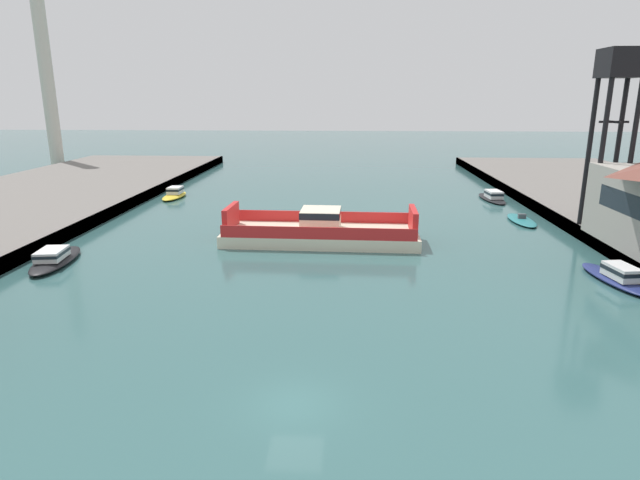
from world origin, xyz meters
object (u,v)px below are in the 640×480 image
chain_ferry (321,231)px  moored_boat_near_left (493,197)px  moored_boat_far_right (522,220)px  crane_tower (619,89)px  moored_boat_mid_left (55,258)px  smokestack_distant_a (45,65)px  moored_boat_far_left (617,276)px  moored_boat_mid_right (175,194)px

chain_ferry → moored_boat_near_left: chain_ferry is taller
moored_boat_near_left → chain_ferry: bearing=-134.7°
moored_boat_far_right → moored_boat_near_left: bearing=89.5°
moored_boat_far_right → crane_tower: crane_tower is taller
moored_boat_mid_left → crane_tower: (47.77, 10.12, 13.40)m
chain_ferry → crane_tower: (26.41, 1.89, 12.91)m
moored_boat_mid_left → moored_boat_far_right: bearing=22.2°
moored_boat_near_left → smokestack_distant_a: smokestack_distant_a is taller
crane_tower → moored_boat_near_left: bearing=103.3°
moored_boat_far_left → moored_boat_mid_right: bearing=143.5°
moored_boat_mid_left → moored_boat_mid_right: (0.25, 29.88, 0.01)m
moored_boat_mid_right → moored_boat_far_left: moored_boat_far_left is taller
moored_boat_near_left → crane_tower: crane_tower is taller
chain_ferry → crane_tower: 29.46m
moored_boat_mid_left → moored_boat_far_left: size_ratio=1.07×
moored_boat_near_left → moored_boat_far_right: (-0.10, -12.63, -0.30)m
chain_ferry → moored_boat_mid_left: (-21.36, -8.23, -0.49)m
chain_ferry → moored_boat_mid_left: bearing=-158.9°
moored_boat_far_right → crane_tower: bearing=-56.7°
moored_boat_far_right → moored_boat_mid_left: bearing=-157.8°
moored_boat_mid_right → smokestack_distant_a: bearing=136.3°
moored_boat_mid_right → crane_tower: bearing=-22.6°
smokestack_distant_a → moored_boat_near_left: bearing=-22.9°
moored_boat_far_left → crane_tower: (4.07, 12.36, 13.36)m
crane_tower → smokestack_distant_a: smokestack_distant_a is taller
moored_boat_far_left → crane_tower: crane_tower is taller
chain_ferry → moored_boat_near_left: size_ratio=2.24×
chain_ferry → moored_boat_far_right: bearing=23.3°
moored_boat_near_left → smokestack_distant_a: 85.86m
moored_boat_mid_left → smokestack_distant_a: 73.85m
smokestack_distant_a → crane_tower: bearing=-32.7°
crane_tower → moored_boat_far_left: bearing=-108.2°
moored_boat_mid_left → crane_tower: crane_tower is taller
moored_boat_far_right → crane_tower: 16.29m
moored_boat_far_left → moored_boat_near_left: bearing=91.2°
moored_boat_mid_left → crane_tower: size_ratio=0.53×
moored_boat_far_left → smokestack_distant_a: smokestack_distant_a is taller
moored_boat_mid_left → chain_ferry: bearing=21.1°
crane_tower → smokestack_distant_a: (-81.95, 52.64, 5.19)m
moored_boat_mid_left → moored_boat_mid_right: moored_boat_mid_right is taller
moored_boat_mid_right → moored_boat_far_right: bearing=-16.2°
moored_boat_mid_right → moored_boat_far_right: (42.68, -12.38, -0.31)m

